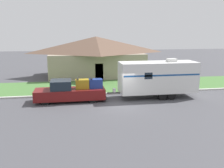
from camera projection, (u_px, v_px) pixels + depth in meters
The scene contains 7 objects.
ground_plane at pixel (122, 105), 20.70m from camera, with size 120.00×120.00×0.00m, color #47474C.
curb_strip at pixel (114, 93), 24.30m from camera, with size 80.00×0.30×0.14m.
lawn_strip at pixel (108, 86), 27.84m from camera, with size 80.00×7.00×0.03m.
house_across_street at pixel (96, 55), 33.89m from camera, with size 13.33×7.79×5.30m.
pickup_truck at pixel (71, 91), 21.67m from camera, with size 6.14×1.99×2.02m.
travel_trailer at pixel (158, 77), 22.74m from camera, with size 8.20×2.35×3.56m.
mailbox at pixel (129, 82), 25.27m from camera, with size 0.48×0.20×1.26m.
Camera 1 is at (-4.10, -19.47, 6.02)m, focal length 40.00 mm.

